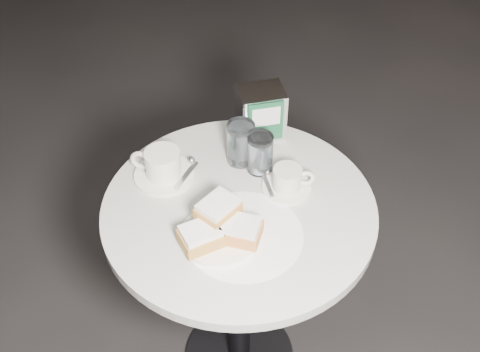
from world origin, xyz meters
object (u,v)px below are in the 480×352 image
coffee_cup_left (163,166)px  coffee_cup_right (287,180)px  water_glass_right (260,154)px  water_glass_left (241,144)px  beignet_plate (219,229)px  napkin_dispenser (261,112)px  cafe_table (239,255)px

coffee_cup_left → coffee_cup_right: 0.33m
water_glass_right → water_glass_left: bearing=152.3°
beignet_plate → coffee_cup_left: bearing=132.4°
coffee_cup_right → napkin_dispenser: 0.24m
cafe_table → napkin_dispenser: (0.03, 0.30, 0.27)m
beignet_plate → coffee_cup_right: (0.15, 0.19, -0.01)m
water_glass_right → napkin_dispenser: napkin_dispenser is taller
coffee_cup_right → napkin_dispenser: size_ratio=0.94×
cafe_table → coffee_cup_left: 0.33m
coffee_cup_right → water_glass_left: bearing=138.3°
beignet_plate → cafe_table: bearing=73.7°
beignet_plate → coffee_cup_right: bearing=51.7°
water_glass_right → napkin_dispenser: bearing=94.7°
coffee_cup_right → water_glass_left: (-0.13, 0.10, 0.03)m
water_glass_right → napkin_dispenser: (-0.01, 0.15, 0.02)m
water_glass_left → beignet_plate: bearing=-93.4°
cafe_table → napkin_dispenser: napkin_dispenser is taller
coffee_cup_left → napkin_dispenser: size_ratio=1.16×
coffee_cup_right → cafe_table: bearing=-152.7°
coffee_cup_left → water_glass_left: (0.20, 0.09, 0.02)m
cafe_table → coffee_cup_left: bearing=158.4°
water_glass_left → napkin_dispenser: bearing=71.2°
water_glass_left → napkin_dispenser: size_ratio=0.80×
beignet_plate → coffee_cup_left: (-0.18, 0.20, 0.00)m
water_glass_left → napkin_dispenser: (0.04, 0.12, 0.01)m
coffee_cup_right → beignet_plate: bearing=-134.3°
cafe_table → water_glass_left: (-0.02, 0.17, 0.26)m
beignet_plate → water_glass_right: bearing=74.4°
cafe_table → water_glass_right: size_ratio=6.65×
water_glass_right → napkin_dispenser: size_ratio=0.74×
water_glass_right → cafe_table: bearing=-104.9°
coffee_cup_left → water_glass_right: bearing=17.5°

